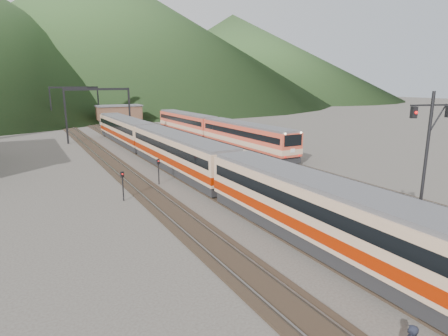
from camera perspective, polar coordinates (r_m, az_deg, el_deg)
track_main at (r=46.56m, az=-11.29°, el=1.89°), size 2.60×200.00×0.23m
track_far at (r=45.36m, az=-17.31°, el=1.26°), size 2.60×200.00×0.23m
track_second at (r=51.12m, az=1.09°, el=3.11°), size 2.60×200.00×0.23m
platform at (r=46.63m, az=-3.99°, el=2.66°), size 8.00×100.00×1.00m
gantry_near at (r=59.74m, az=-18.62°, el=9.19°), size 9.55×0.25×8.00m
gantry_far at (r=84.42m, az=-21.79°, el=9.84°), size 9.55×0.25×8.00m
station_shed at (r=84.13m, az=-15.68°, el=8.20°), size 9.40×4.40×3.10m
hill_b at (r=239.44m, az=-19.19°, el=19.10°), size 220.00×220.00×75.00m
hill_c at (r=247.39m, az=1.30°, el=16.64°), size 160.00×160.00×50.00m
main_train at (r=37.38m, az=-6.96°, el=2.50°), size 3.02×61.93×3.69m
second_train at (r=55.88m, az=-1.87°, el=5.85°), size 2.76×37.63×3.37m
signal_mast at (r=19.01m, az=28.42°, el=1.46°), size 2.14×0.71×7.40m
short_signal_b at (r=33.14m, az=-9.96°, el=-0.01°), size 0.26×0.21×2.27m
short_signal_c at (r=29.09m, az=-15.19°, el=-2.08°), size 0.26×0.23×2.27m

